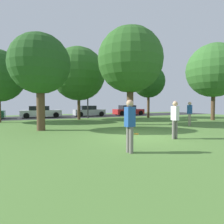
{
  "coord_description": "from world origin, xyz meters",
  "views": [
    {
      "loc": [
        -5.22,
        -7.89,
        1.65
      ],
      "look_at": [
        0.0,
        3.4,
        1.1
      ],
      "focal_mm": 29.72,
      "sensor_mm": 36.0,
      "label": 1
    }
  ],
  "objects_px": {
    "parked_car_red": "(128,111)",
    "frisbee_disc": "(136,134)",
    "person_walking": "(190,112)",
    "maple_tree_near": "(130,60)",
    "person_catcher": "(130,123)",
    "street_lamp_post": "(88,98)",
    "birch_tree_lone": "(149,82)",
    "oak_tree_center": "(79,74)",
    "person_bystander": "(175,118)",
    "parked_car_silver": "(89,111)",
    "oak_tree_left": "(214,71)",
    "parked_car_white": "(41,112)",
    "maple_tree_far": "(40,64)"
  },
  "relations": [
    {
      "from": "maple_tree_far",
      "to": "frisbee_disc",
      "type": "xyz_separation_m",
      "value": [
        4.61,
        -3.73,
        -4.06
      ]
    },
    {
      "from": "oak_tree_left",
      "to": "maple_tree_near",
      "type": "relative_size",
      "value": 1.01
    },
    {
      "from": "oak_tree_center",
      "to": "person_bystander",
      "type": "relative_size",
      "value": 4.22
    },
    {
      "from": "parked_car_red",
      "to": "person_walking",
      "type": "bearing_deg",
      "value": -100.07
    },
    {
      "from": "maple_tree_near",
      "to": "person_catcher",
      "type": "relative_size",
      "value": 4.24
    },
    {
      "from": "oak_tree_left",
      "to": "parked_car_white",
      "type": "relative_size",
      "value": 1.66
    },
    {
      "from": "maple_tree_far",
      "to": "parked_car_red",
      "type": "height_order",
      "value": "maple_tree_far"
    },
    {
      "from": "oak_tree_left",
      "to": "parked_car_white",
      "type": "xyz_separation_m",
      "value": [
        -15.53,
        11.08,
        -4.33
      ]
    },
    {
      "from": "oak_tree_left",
      "to": "street_lamp_post",
      "type": "distance_m",
      "value": 13.37
    },
    {
      "from": "parked_car_silver",
      "to": "street_lamp_post",
      "type": "height_order",
      "value": "street_lamp_post"
    },
    {
      "from": "parked_car_white",
      "to": "street_lamp_post",
      "type": "xyz_separation_m",
      "value": [
        4.76,
        -3.64,
        1.61
      ]
    },
    {
      "from": "birch_tree_lone",
      "to": "frisbee_disc",
      "type": "relative_size",
      "value": 23.17
    },
    {
      "from": "street_lamp_post",
      "to": "maple_tree_far",
      "type": "bearing_deg",
      "value": -125.01
    },
    {
      "from": "maple_tree_far",
      "to": "oak_tree_center",
      "type": "xyz_separation_m",
      "value": [
        4.16,
        6.71,
        0.67
      ]
    },
    {
      "from": "maple_tree_near",
      "to": "person_walking",
      "type": "xyz_separation_m",
      "value": [
        3.81,
        -2.38,
        -4.03
      ]
    },
    {
      "from": "birch_tree_lone",
      "to": "person_bystander",
      "type": "xyz_separation_m",
      "value": [
        -6.92,
        -11.67,
        -3.31
      ]
    },
    {
      "from": "person_walking",
      "to": "parked_car_white",
      "type": "xyz_separation_m",
      "value": [
        -9.68,
        13.5,
        -0.37
      ]
    },
    {
      "from": "maple_tree_near",
      "to": "parked_car_red",
      "type": "height_order",
      "value": "maple_tree_near"
    },
    {
      "from": "oak_tree_center",
      "to": "street_lamp_post",
      "type": "height_order",
      "value": "oak_tree_center"
    },
    {
      "from": "oak_tree_center",
      "to": "parked_car_silver",
      "type": "height_order",
      "value": "oak_tree_center"
    },
    {
      "from": "birch_tree_lone",
      "to": "street_lamp_post",
      "type": "distance_m",
      "value": 7.48
    },
    {
      "from": "maple_tree_far",
      "to": "person_bystander",
      "type": "relative_size",
      "value": 3.35
    },
    {
      "from": "parked_car_silver",
      "to": "parked_car_red",
      "type": "bearing_deg",
      "value": -0.2
    },
    {
      "from": "parked_car_red",
      "to": "street_lamp_post",
      "type": "bearing_deg",
      "value": -153.54
    },
    {
      "from": "person_walking",
      "to": "parked_car_red",
      "type": "xyz_separation_m",
      "value": [
        2.4,
        13.51,
        -0.36
      ]
    },
    {
      "from": "oak_tree_left",
      "to": "frisbee_disc",
      "type": "relative_size",
      "value": 28.3
    },
    {
      "from": "parked_car_red",
      "to": "frisbee_disc",
      "type": "bearing_deg",
      "value": -118.31
    },
    {
      "from": "person_bystander",
      "to": "frisbee_disc",
      "type": "xyz_separation_m",
      "value": [
        -0.9,
        1.92,
        -0.98
      ]
    },
    {
      "from": "person_bystander",
      "to": "parked_car_red",
      "type": "relative_size",
      "value": 0.4
    },
    {
      "from": "maple_tree_near",
      "to": "person_catcher",
      "type": "xyz_separation_m",
      "value": [
        -4.26,
        -7.26,
        -4.03
      ]
    },
    {
      "from": "person_bystander",
      "to": "parked_car_white",
      "type": "height_order",
      "value": "person_bystander"
    },
    {
      "from": "maple_tree_near",
      "to": "maple_tree_far",
      "type": "relative_size",
      "value": 1.28
    },
    {
      "from": "maple_tree_near",
      "to": "parked_car_silver",
      "type": "relative_size",
      "value": 1.86
    },
    {
      "from": "oak_tree_center",
      "to": "frisbee_disc",
      "type": "bearing_deg",
      "value": -87.5
    },
    {
      "from": "parked_car_silver",
      "to": "person_catcher",
      "type": "bearing_deg",
      "value": -103.54
    },
    {
      "from": "person_bystander",
      "to": "street_lamp_post",
      "type": "xyz_separation_m",
      "value": [
        -0.04,
        13.47,
        1.26
      ]
    },
    {
      "from": "oak_tree_left",
      "to": "maple_tree_far",
      "type": "distance_m",
      "value": 16.28
    },
    {
      "from": "oak_tree_left",
      "to": "parked_car_silver",
      "type": "relative_size",
      "value": 1.87
    },
    {
      "from": "oak_tree_center",
      "to": "parked_car_red",
      "type": "height_order",
      "value": "oak_tree_center"
    },
    {
      "from": "maple_tree_far",
      "to": "person_catcher",
      "type": "height_order",
      "value": "maple_tree_far"
    },
    {
      "from": "birch_tree_lone",
      "to": "person_bystander",
      "type": "relative_size",
      "value": 3.52
    },
    {
      "from": "birch_tree_lone",
      "to": "oak_tree_center",
      "type": "relative_size",
      "value": 0.83
    },
    {
      "from": "maple_tree_far",
      "to": "oak_tree_center",
      "type": "distance_m",
      "value": 7.92
    },
    {
      "from": "parked_car_silver",
      "to": "street_lamp_post",
      "type": "bearing_deg",
      "value": -109.37
    },
    {
      "from": "frisbee_disc",
      "to": "parked_car_silver",
      "type": "distance_m",
      "value": 15.38
    },
    {
      "from": "person_walking",
      "to": "street_lamp_post",
      "type": "xyz_separation_m",
      "value": [
        -4.92,
        9.86,
        1.24
      ]
    },
    {
      "from": "oak_tree_left",
      "to": "parked_car_red",
      "type": "relative_size",
      "value": 1.73
    },
    {
      "from": "person_catcher",
      "to": "person_bystander",
      "type": "height_order",
      "value": "person_catcher"
    },
    {
      "from": "parked_car_white",
      "to": "parked_car_red",
      "type": "relative_size",
      "value": 1.04
    },
    {
      "from": "person_walking",
      "to": "maple_tree_far",
      "type": "bearing_deg",
      "value": 55.26
    }
  ]
}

